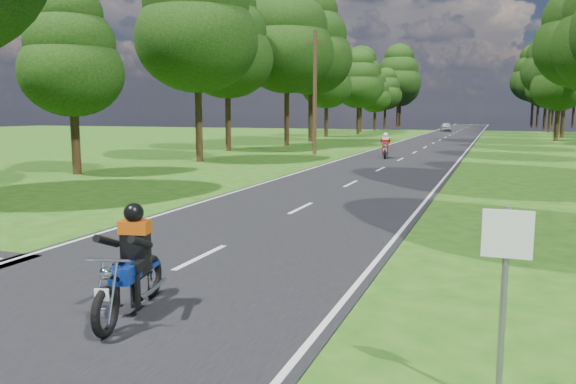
% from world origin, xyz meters
% --- Properties ---
extents(ground, '(160.00, 160.00, 0.00)m').
position_xyz_m(ground, '(0.00, 0.00, 0.00)').
color(ground, '#204F12').
rests_on(ground, ground).
extents(main_road, '(7.00, 140.00, 0.02)m').
position_xyz_m(main_road, '(0.00, 50.00, 0.01)').
color(main_road, black).
rests_on(main_road, ground).
extents(road_markings, '(7.40, 140.00, 0.01)m').
position_xyz_m(road_markings, '(-0.14, 48.13, 0.02)').
color(road_markings, silver).
rests_on(road_markings, main_road).
extents(treeline, '(40.00, 115.35, 14.78)m').
position_xyz_m(treeline, '(1.43, 60.06, 8.25)').
color(treeline, black).
rests_on(treeline, ground).
extents(telegraph_pole, '(1.20, 0.26, 8.00)m').
position_xyz_m(telegraph_pole, '(-6.00, 28.00, 4.07)').
color(telegraph_pole, '#382616').
rests_on(telegraph_pole, ground).
extents(road_sign, '(0.45, 0.07, 2.00)m').
position_xyz_m(road_sign, '(5.50, -2.01, 1.34)').
color(road_sign, slate).
rests_on(road_sign, ground).
extents(rider_near_blue, '(1.03, 1.98, 1.57)m').
position_xyz_m(rider_near_blue, '(0.64, -1.12, 0.81)').
color(rider_near_blue, navy).
rests_on(rider_near_blue, main_road).
extents(rider_far_red, '(0.91, 1.94, 1.55)m').
position_xyz_m(rider_far_red, '(-1.04, 26.67, 0.80)').
color(rider_far_red, '#A41A0C').
rests_on(rider_far_red, main_road).
extents(distant_car, '(2.01, 3.88, 1.26)m').
position_xyz_m(distant_car, '(-1.58, 75.01, 0.65)').
color(distant_car, '#B7B9BF').
rests_on(distant_car, main_road).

